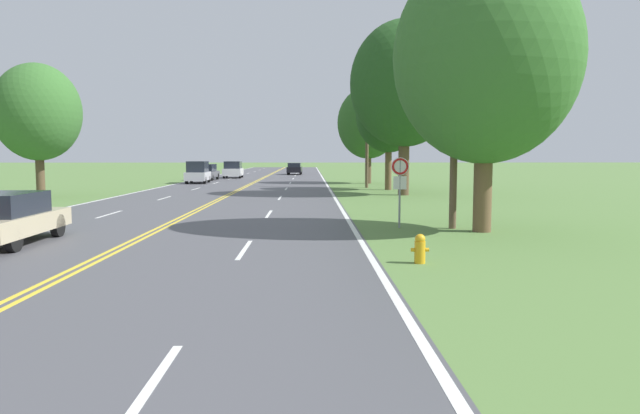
# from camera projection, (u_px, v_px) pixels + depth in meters

# --- Properties ---
(fire_hydrant) EXTENTS (0.41, 0.25, 0.67)m
(fire_hydrant) POSITION_uv_depth(u_px,v_px,m) (420.00, 248.00, 12.90)
(fire_hydrant) COLOR gold
(fire_hydrant) RESTS_ON ground
(traffic_sign) EXTENTS (0.60, 0.10, 2.37)m
(traffic_sign) POSITION_uv_depth(u_px,v_px,m) (400.00, 175.00, 19.08)
(traffic_sign) COLOR gray
(traffic_sign) RESTS_ON ground
(utility_pole_midground) EXTENTS (1.80, 0.24, 7.32)m
(utility_pole_midground) POSITION_uv_depth(u_px,v_px,m) (455.00, 114.00, 18.74)
(utility_pole_midground) COLOR brown
(utility_pole_midground) RESTS_ON ground
(utility_pole_far) EXTENTS (1.80, 0.24, 7.81)m
(utility_pole_far) POSITION_uv_depth(u_px,v_px,m) (367.00, 134.00, 42.88)
(utility_pole_far) COLOR brown
(utility_pole_far) RESTS_ON ground
(tree_left_verge) EXTENTS (4.64, 4.64, 7.98)m
(tree_left_verge) POSITION_uv_depth(u_px,v_px,m) (389.00, 115.00, 40.07)
(tree_left_verge) COLOR brown
(tree_left_verge) RESTS_ON ground
(tree_behind_sign) EXTENTS (6.67, 6.67, 10.63)m
(tree_behind_sign) POSITION_uv_depth(u_px,v_px,m) (405.00, 84.00, 34.58)
(tree_behind_sign) COLOR brown
(tree_behind_sign) RESTS_ON ground
(tree_mid_treeline) EXTENTS (4.83, 4.83, 7.70)m
(tree_mid_treeline) POSITION_uv_depth(u_px,v_px,m) (38.00, 112.00, 32.68)
(tree_mid_treeline) COLOR brown
(tree_mid_treeline) RESTS_ON ground
(tree_right_cluster) EXTENTS (5.40, 5.40, 8.37)m
(tree_right_cluster) POSITION_uv_depth(u_px,v_px,m) (369.00, 123.00, 49.39)
(tree_right_cluster) COLOR brown
(tree_right_cluster) RESTS_ON ground
(tree_far_back) EXTENTS (5.80, 5.80, 8.85)m
(tree_far_back) POSITION_uv_depth(u_px,v_px,m) (486.00, 58.00, 17.81)
(tree_far_back) COLOR brown
(tree_far_back) RESTS_ON ground
(car_champagne_sedan_mid_near) EXTENTS (2.08, 4.52, 1.43)m
(car_champagne_sedan_mid_near) POSITION_uv_depth(u_px,v_px,m) (4.00, 218.00, 15.55)
(car_champagne_sedan_mid_near) COLOR black
(car_champagne_sedan_mid_near) RESTS_ON ground
(car_silver_van_mid_far) EXTENTS (1.92, 4.19, 1.94)m
(car_silver_van_mid_far) POSITION_uv_depth(u_px,v_px,m) (198.00, 172.00, 50.08)
(car_silver_van_mid_far) COLOR black
(car_silver_van_mid_far) RESTS_ON ground
(car_dark_grey_sedan_receding) EXTENTS (1.84, 4.58, 1.58)m
(car_dark_grey_sedan_receding) POSITION_uv_depth(u_px,v_px,m) (207.00, 172.00, 56.50)
(car_dark_grey_sedan_receding) COLOR black
(car_dark_grey_sedan_receding) RESTS_ON ground
(car_white_van_distant) EXTENTS (2.02, 4.25, 1.81)m
(car_white_van_distant) POSITION_uv_depth(u_px,v_px,m) (233.00, 169.00, 61.82)
(car_white_van_distant) COLOR black
(car_white_van_distant) RESTS_ON ground
(car_black_hatchback_horizon) EXTENTS (1.92, 4.22, 1.49)m
(car_black_hatchback_horizon) POSITION_uv_depth(u_px,v_px,m) (295.00, 168.00, 72.87)
(car_black_hatchback_horizon) COLOR black
(car_black_hatchback_horizon) RESTS_ON ground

